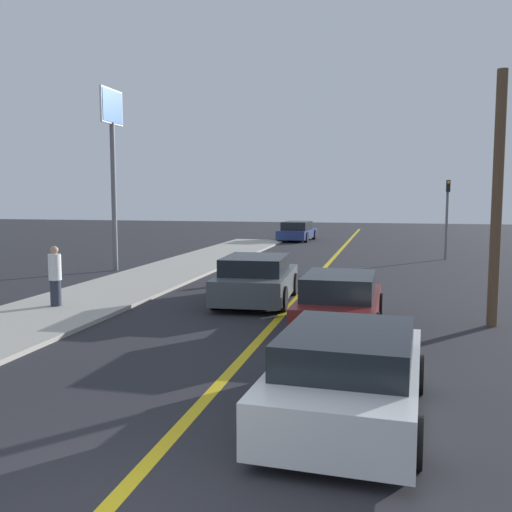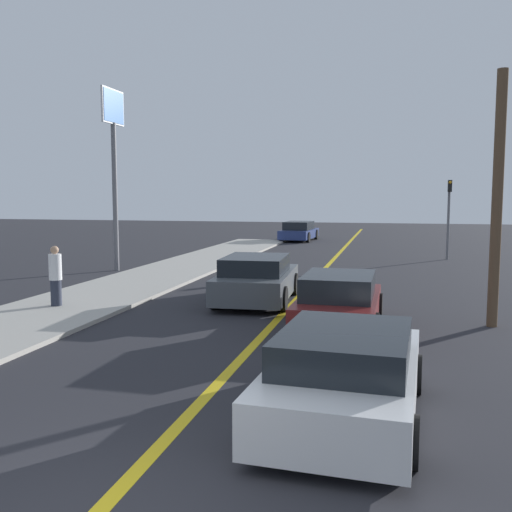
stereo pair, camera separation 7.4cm
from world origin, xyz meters
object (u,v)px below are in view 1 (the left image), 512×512
at_px(traffic_light, 447,211).
at_px(roadside_sign, 112,139).
at_px(car_ahead_center, 339,302).
at_px(utility_pole, 497,200).
at_px(car_far_distant, 257,279).
at_px(pedestrian_far_standing, 55,276).
at_px(car_parked_left_lot, 297,231).
at_px(car_near_right_lane, 348,375).

height_order(traffic_light, roadside_sign, roadside_sign).
bearing_deg(roadside_sign, car_ahead_center, -40.09).
distance_m(traffic_light, utility_pole, 14.26).
bearing_deg(utility_pole, car_ahead_center, -162.28).
distance_m(car_far_distant, pedestrian_far_standing, 5.44).
bearing_deg(traffic_light, car_ahead_center, -103.52).
distance_m(car_far_distant, car_parked_left_lot, 22.29).
xyz_separation_m(car_parked_left_lot, pedestrian_far_standing, (-2.57, -24.45, 0.27)).
distance_m(pedestrian_far_standing, roadside_sign, 9.03).
distance_m(roadside_sign, utility_pole, 15.04).
xyz_separation_m(car_ahead_center, traffic_light, (3.69, 15.34, 1.70)).
bearing_deg(car_far_distant, car_parked_left_lot, 92.87).
distance_m(car_parked_left_lot, roadside_sign, 18.08).
bearing_deg(car_near_right_lane, pedestrian_far_standing, 147.87).
bearing_deg(pedestrian_far_standing, car_near_right_lane, -35.46).
relative_size(car_ahead_center, car_parked_left_lot, 0.84).
relative_size(car_far_distant, traffic_light, 1.13).
height_order(roadside_sign, utility_pole, roadside_sign).
bearing_deg(car_parked_left_lot, utility_pole, -67.35).
height_order(car_ahead_center, utility_pole, utility_pole).
bearing_deg(traffic_light, car_parked_left_lot, 131.89).
height_order(car_far_distant, roadside_sign, roadside_sign).
bearing_deg(car_ahead_center, car_far_distant, 133.38).
relative_size(car_ahead_center, utility_pole, 0.66).
bearing_deg(car_ahead_center, car_near_right_lane, -83.19).
bearing_deg(roadside_sign, car_parked_left_lot, 74.31).
xyz_separation_m(pedestrian_far_standing, traffic_light, (11.20, 14.83, 1.41)).
relative_size(car_far_distant, car_parked_left_lot, 0.92).
height_order(pedestrian_far_standing, roadside_sign, roadside_sign).
bearing_deg(car_far_distant, roadside_sign, 139.81).
relative_size(car_near_right_lane, pedestrian_far_standing, 2.59).
xyz_separation_m(car_near_right_lane, car_ahead_center, (-0.56, 5.24, 0.00)).
bearing_deg(car_far_distant, car_ahead_center, -50.54).
bearing_deg(car_parked_left_lot, car_far_distant, -80.58).
bearing_deg(car_parked_left_lot, pedestrian_far_standing, -92.67).
bearing_deg(pedestrian_far_standing, traffic_light, 52.93).
xyz_separation_m(car_far_distant, utility_pole, (6.00, -1.70, 2.26)).
height_order(traffic_light, utility_pole, utility_pole).
distance_m(car_near_right_lane, pedestrian_far_standing, 9.91).
bearing_deg(pedestrian_far_standing, car_far_distant, 24.83).
xyz_separation_m(car_ahead_center, car_far_distant, (-2.58, 2.80, 0.03)).
distance_m(car_near_right_lane, car_parked_left_lot, 30.69).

